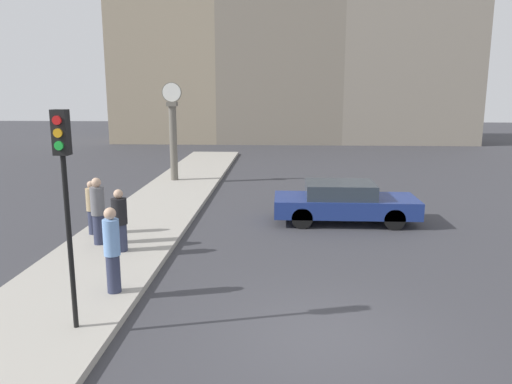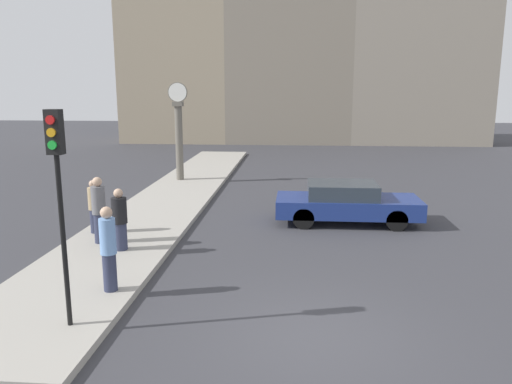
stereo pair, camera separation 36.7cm
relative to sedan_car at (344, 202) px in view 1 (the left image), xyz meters
The scene contains 10 objects.
ground_plane 8.12m from the sedan_car, 99.33° to the right, with size 120.00×120.00×0.00m, color #38383D.
sidewalk_corner 7.62m from the sedan_car, 150.35° to the left, with size 3.10×27.48×0.16m, color #A39E93.
building_row 27.15m from the sedan_car, 92.16° to the left, with size 29.44×5.00×19.34m.
sedan_car is the anchor object (origin of this frame).
traffic_light_near 10.23m from the sedan_car, 125.24° to the right, with size 0.26×0.24×3.89m.
street_clock 9.94m from the sedan_car, 136.85° to the left, with size 0.91×0.45×4.53m.
pedestrian_tan_coat 7.98m from the sedan_car, 163.18° to the right, with size 0.33×0.33×1.60m.
pedestrian_grey_jacket 7.83m from the sedan_car, 155.36° to the right, with size 0.38×0.38×1.86m.
pedestrian_blue_stripe 8.62m from the sedan_car, 130.51° to the right, with size 0.34×0.34×1.84m.
pedestrian_black_jacket 7.39m from the sedan_car, 148.78° to the right, with size 0.40×0.40×1.67m.
Camera 1 is at (-0.75, -8.33, 4.39)m, focal length 35.00 mm.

